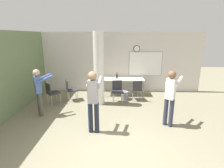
% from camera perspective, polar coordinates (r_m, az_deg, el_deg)
% --- Properties ---
extents(ground_plane, '(24.00, 24.00, 0.00)m').
position_cam_1_polar(ground_plane, '(4.15, 0.38, -23.77)').
color(ground_plane, gray).
extents(wall_left_accent, '(0.12, 7.00, 2.80)m').
position_cam_1_polar(wall_left_accent, '(6.85, -29.71, 3.12)').
color(wall_left_accent, '#6B7F56').
rests_on(wall_left_accent, ground_plane).
extents(wall_back, '(8.00, 0.15, 2.80)m').
position_cam_1_polar(wall_back, '(8.36, 1.47, 7.05)').
color(wall_back, silver).
rests_on(wall_back, ground_plane).
extents(support_pillar, '(0.39, 0.39, 2.80)m').
position_cam_1_polar(support_pillar, '(6.70, -4.31, 4.88)').
color(support_pillar, white).
rests_on(support_pillar, ground_plane).
extents(folding_table, '(1.89, 0.70, 0.73)m').
position_cam_1_polar(folding_table, '(7.98, 3.66, 1.38)').
color(folding_table, beige).
rests_on(folding_table, ground_plane).
extents(bottle_on_table, '(0.07, 0.07, 0.28)m').
position_cam_1_polar(bottle_on_table, '(8.03, 1.62, 2.62)').
color(bottle_on_table, black).
rests_on(bottle_on_table, folding_table).
extents(waste_bin, '(0.32, 0.32, 0.34)m').
position_cam_1_polar(waste_bin, '(7.50, 4.21, -3.68)').
color(waste_bin, gray).
rests_on(waste_bin, ground_plane).
extents(chair_by_left_wall, '(0.62, 0.62, 0.87)m').
position_cam_1_polar(chair_by_left_wall, '(7.24, -19.08, -2.40)').
color(chair_by_left_wall, '#2D2D33').
rests_on(chair_by_left_wall, ground_plane).
extents(chair_table_right, '(0.53, 0.53, 0.87)m').
position_cam_1_polar(chair_table_right, '(7.32, 7.91, -1.47)').
color(chair_table_right, '#2D2D33').
rests_on(chair_table_right, ground_plane).
extents(chair_table_front, '(0.50, 0.50, 0.87)m').
position_cam_1_polar(chair_table_front, '(7.08, 1.81, -1.91)').
color(chair_table_front, '#2D2D33').
rests_on(chair_table_front, ground_plane).
extents(chair_near_pillar, '(0.59, 0.59, 0.87)m').
position_cam_1_polar(chair_near_pillar, '(7.44, -13.45, -1.48)').
color(chair_near_pillar, '#2D2D33').
rests_on(chair_near_pillar, ground_plane).
extents(person_playing_front, '(0.41, 0.69, 1.75)m').
position_cam_1_polar(person_playing_front, '(4.74, -6.15, -4.33)').
color(person_playing_front, '#1E2338').
rests_on(person_playing_front, ground_plane).
extents(person_playing_side, '(0.61, 0.69, 1.69)m').
position_cam_1_polar(person_playing_side, '(5.35, 18.55, -3.13)').
color(person_playing_side, '#2D3347').
rests_on(person_playing_side, ground_plane).
extents(person_watching_back, '(0.63, 0.58, 1.59)m').
position_cam_1_polar(person_watching_back, '(6.24, -22.74, -1.47)').
color(person_watching_back, '#514C47').
rests_on(person_watching_back, ground_plane).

